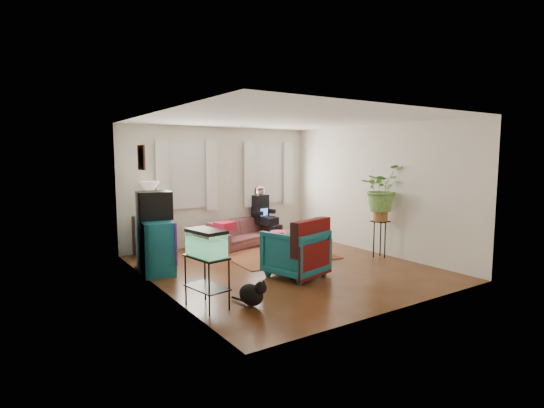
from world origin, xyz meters
TOP-DOWN VIEW (x-y plane):
  - floor at (0.00, 0.00)m, footprint 4.50×5.00m
  - ceiling at (0.00, 0.00)m, footprint 4.50×5.00m
  - wall_back at (0.00, 2.50)m, footprint 4.50×0.01m
  - wall_front at (0.00, -2.50)m, footprint 4.50×0.01m
  - wall_left at (-2.25, 0.00)m, footprint 0.01×5.00m
  - wall_right at (2.25, 0.00)m, footprint 0.01×5.00m
  - window_left at (-0.80, 2.48)m, footprint 1.08×0.04m
  - window_right at (1.25, 2.48)m, footprint 1.08×0.04m
  - curtains_left at (-0.80, 2.40)m, footprint 1.36×0.06m
  - curtains_right at (1.25, 2.40)m, footprint 1.36×0.06m
  - picture_frame at (-2.21, 0.85)m, footprint 0.04×0.32m
  - area_rug at (0.41, 0.78)m, footprint 2.12×1.75m
  - sofa at (0.32, 2.05)m, footprint 2.08×1.31m
  - seated_person at (0.99, 2.26)m, footprint 0.64×0.72m
  - side_table at (-1.65, 2.30)m, footprint 0.65×0.65m
  - table_lamp at (-1.65, 2.30)m, footprint 0.49×0.49m
  - dresser at (-1.99, 1.02)m, footprint 0.63×1.06m
  - crt_tv at (-1.96, 1.12)m, footprint 0.61×0.57m
  - aquarium_stand at (-2.00, -1.07)m, footprint 0.44×0.66m
  - aquarium at (-2.00, -1.07)m, footprint 0.40×0.60m
  - black_cat at (-1.49, -1.34)m, footprint 0.38×0.49m
  - armchair at (-0.16, -0.53)m, footprint 1.02×0.99m
  - serape_throw at (-0.07, -0.86)m, footprint 0.89×0.42m
  - coffee_table at (0.67, 0.54)m, footprint 1.20×0.77m
  - cup_a at (0.40, 0.47)m, footprint 0.14×0.14m
  - cup_b at (0.69, 0.35)m, footprint 0.12×0.12m
  - bowl at (0.99, 0.59)m, footprint 0.25×0.25m
  - snack_tray at (0.38, 0.73)m, footprint 0.39×0.39m
  - birdcage at (1.03, 0.33)m, footprint 0.21×0.21m
  - plant_stand at (2.00, -0.39)m, footprint 0.33×0.33m
  - potted_plant at (2.00, -0.39)m, footprint 0.89×0.79m

SIDE VIEW (x-z plane):
  - floor at x=0.00m, z-range -0.01..0.01m
  - area_rug at x=0.41m, z-range 0.00..0.01m
  - black_cat at x=-1.49m, z-range 0.00..0.37m
  - coffee_table at x=0.67m, z-range 0.00..0.47m
  - aquarium_stand at x=-2.00m, z-range 0.00..0.69m
  - plant_stand at x=2.00m, z-range 0.00..0.72m
  - sofa at x=0.32m, z-range 0.00..0.76m
  - side_table at x=-1.65m, z-range 0.00..0.78m
  - armchair at x=-0.16m, z-range 0.00..0.87m
  - dresser at x=-1.99m, z-range 0.00..0.90m
  - snack_tray at x=0.38m, z-range 0.47..0.51m
  - bowl at x=0.99m, z-range 0.47..0.52m
  - cup_b at x=0.69m, z-range 0.47..0.56m
  - cup_a at x=0.40m, z-range 0.47..0.57m
  - seated_person at x=0.99m, z-range 0.00..1.16m
  - serape_throw at x=-0.07m, z-range 0.26..0.97m
  - birdcage at x=1.03m, z-range 0.47..0.79m
  - aquarium at x=-2.00m, z-range 0.69..1.05m
  - table_lamp at x=-1.65m, z-range 0.75..1.46m
  - crt_tv at x=-1.96m, z-range 0.90..1.37m
  - potted_plant at x=2.00m, z-range 0.76..1.67m
  - wall_back at x=0.00m, z-range 0.00..2.60m
  - wall_front at x=0.00m, z-range 0.00..2.60m
  - wall_left at x=-2.25m, z-range 0.00..2.60m
  - wall_right at x=2.25m, z-range 0.00..2.60m
  - curtains_left at x=-0.80m, z-range 0.80..2.30m
  - curtains_right at x=1.25m, z-range 0.80..2.30m
  - window_left at x=-0.80m, z-range 0.86..2.24m
  - window_right at x=1.25m, z-range 0.86..2.24m
  - picture_frame at x=-2.21m, z-range 1.75..2.15m
  - ceiling at x=0.00m, z-range 2.60..2.60m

